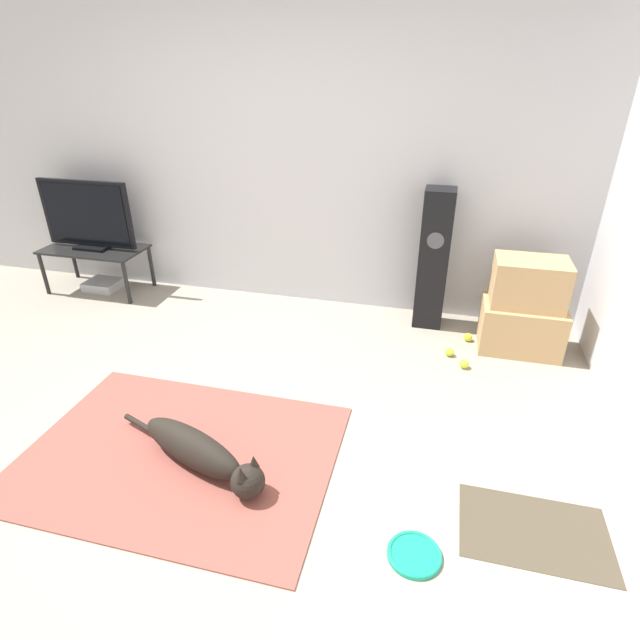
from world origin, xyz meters
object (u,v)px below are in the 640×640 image
Objects in this scene: cardboard_box_lower at (521,327)px; tennis_ball_near_speaker at (450,352)px; tv_stand at (95,253)px; dog at (201,453)px; tv at (87,216)px; frisbee at (414,554)px; cardboard_box_upper at (529,283)px; tennis_ball_by_boxes at (468,337)px; floor_speaker at (433,260)px; game_console at (103,285)px; tennis_ball_loose_on_carpet at (464,364)px.

tennis_ball_near_speaker is (-0.51, -0.25, -0.15)m from cardboard_box_lower.
dog is at bearing -44.26° from tv_stand.
dog is 2.89m from tv.
tv_stand reaches higher than frisbee.
cardboard_box_upper reaches higher than tennis_ball_by_boxes.
tennis_ball_near_speaker is (0.12, 1.80, 0.02)m from frisbee.
tv_stand is 14.20× the size of tennis_ball_by_boxes.
floor_speaker is 17.23× the size of tennis_ball_by_boxes.
floor_speaker reaches higher than tv.
cardboard_box_upper is at bearing 45.10° from dog.
floor_speaker is 3.16m from game_console.
tv is 13.49× the size of tennis_ball_near_speaker.
cardboard_box_lower reaches higher than tennis_ball_near_speaker.
game_console is (-3.45, 0.19, 0.01)m from tennis_ball_by_boxes.
tennis_ball_by_boxes and tennis_ball_near_speaker have the same top height.
floor_speaker reaches higher than game_console.
dog is at bearing -128.34° from tennis_ball_by_boxes.
game_console is (-3.11, -0.05, -0.53)m from floor_speaker.
frisbee is 3.91m from game_console.
tennis_ball_near_speaker is at bearing -152.31° from cardboard_box_upper.
tv is 2.82× the size of game_console.
cardboard_box_lower is at bearing -77.87° from cardboard_box_upper.
dog is 2.83m from tv_stand.
tennis_ball_by_boxes is at bearing 179.21° from cardboard_box_upper.
dog is 0.91× the size of floor_speaker.
frisbee is at bearing -12.89° from dog.
cardboard_box_upper is at bearing 73.29° from frisbee.
tv_stand is at bearing 177.26° from tennis_ball_by_boxes.
tv_stand is (-3.19, 2.24, 0.36)m from frisbee.
tv reaches higher than dog.
cardboard_box_upper is 0.63m from tennis_ball_by_boxes.
dog is at bearing -135.17° from cardboard_box_lower.
tv is 13.49× the size of tennis_ball_by_boxes.
tennis_ball_near_speaker is 1.00× the size of tennis_ball_loose_on_carpet.
tennis_ball_loose_on_carpet is 0.21× the size of game_console.
floor_speaker is (-0.70, 0.24, 0.02)m from cardboard_box_upper.
floor_speaker is 0.76m from tennis_ball_near_speaker.
tennis_ball_loose_on_carpet is (3.42, -0.58, -0.70)m from tv.
cardboard_box_upper is 3.82m from tv.
tv is 3.41m from tennis_ball_near_speaker.
tv_stand is 14.20× the size of tennis_ball_loose_on_carpet.
cardboard_box_upper is 0.77m from tennis_ball_near_speaker.
dog is at bearing -118.13° from floor_speaker.
tv reaches higher than tennis_ball_loose_on_carpet.
frisbee is 3.91m from tv_stand.
cardboard_box_upper is 7.82× the size of tennis_ball_near_speaker.
cardboard_box_upper is (0.62, 2.07, 0.53)m from frisbee.
frisbee is 3.75× the size of tennis_ball_by_boxes.
frisbee is 2.09m from tennis_ball_by_boxes.
cardboard_box_upper reaches higher than tennis_ball_loose_on_carpet.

